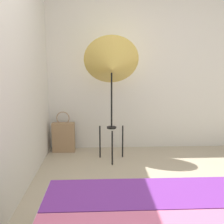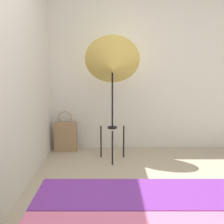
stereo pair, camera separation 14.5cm
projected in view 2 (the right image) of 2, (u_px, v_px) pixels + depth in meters
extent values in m
cube|color=silver|center=(130.00, 64.00, 3.95)|extent=(8.00, 0.05, 2.60)
cube|color=silver|center=(22.00, 65.00, 2.77)|extent=(0.05, 8.00, 2.60)
cube|color=#702D8E|center=(156.00, 195.00, 1.89)|extent=(1.72, 0.46, 0.04)
cylinder|color=black|center=(112.00, 148.00, 3.42)|extent=(0.02, 0.02, 0.46)
cylinder|color=black|center=(101.00, 142.00, 3.69)|extent=(0.02, 0.02, 0.46)
cylinder|color=black|center=(124.00, 142.00, 3.69)|extent=(0.02, 0.02, 0.46)
cylinder|color=black|center=(112.00, 127.00, 3.56)|extent=(0.13, 0.13, 0.02)
cylinder|color=black|center=(112.00, 97.00, 3.48)|extent=(0.02, 0.02, 0.84)
cone|color=#D1B251|center=(112.00, 65.00, 3.40)|extent=(0.73, 0.58, 0.74)
cube|color=#9E7A56|center=(66.00, 137.00, 3.96)|extent=(0.33, 0.12, 0.44)
torus|color=#9E7A56|center=(65.00, 118.00, 3.90)|extent=(0.19, 0.01, 0.19)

